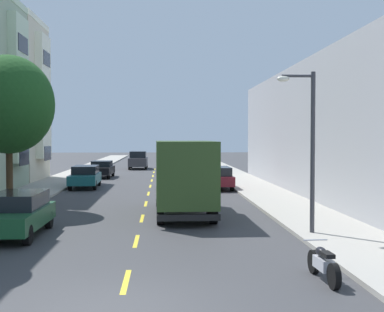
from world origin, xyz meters
TOP-DOWN VIEW (x-y plane):
  - ground_plane at (0.00, 30.00)m, footprint 160.00×160.00m
  - sidewalk_left at (-7.10, 28.00)m, footprint 3.20×120.00m
  - sidewalk_right at (7.10, 28.00)m, footprint 3.20×120.00m
  - lane_centerline_dashes at (0.00, 24.50)m, footprint 0.14×47.20m
  - apartment_block_opposite at (13.70, 20.00)m, footprint 10.00×36.00m
  - street_tree_second at (-6.40, 15.02)m, footprint 4.29×4.29m
  - street_lamp at (5.92, 7.54)m, footprint 1.35×0.28m
  - delivery_box_truck at (1.80, 12.75)m, footprint 2.52×7.65m
  - parked_hatchback_silver at (4.24, 54.48)m, footprint 1.78×4.02m
  - parked_wagon_teal at (-4.42, 26.08)m, footprint 1.95×4.75m
  - parked_sedan_black at (-4.34, 35.25)m, footprint 1.90×4.54m
  - parked_wagon_burgundy at (4.49, 24.65)m, footprint 1.88×4.72m
  - parked_wagon_white at (4.46, 37.97)m, footprint 1.86×4.72m
  - parked_wagon_forest at (-4.25, 8.24)m, footprint 1.83×4.70m
  - moving_charcoal_sedan at (-1.80, 47.69)m, footprint 1.95×4.80m
  - parked_motorcycle at (4.75, 1.79)m, footprint 0.62×2.05m

SIDE VIEW (x-z plane):
  - ground_plane at x=0.00m, z-range 0.00..0.00m
  - lane_centerline_dashes at x=0.00m, z-range 0.00..0.01m
  - sidewalk_left at x=-7.10m, z-range 0.00..0.14m
  - sidewalk_right at x=7.10m, z-range 0.00..0.14m
  - parked_motorcycle at x=4.75m, z-range -0.04..0.86m
  - parked_sedan_black at x=-4.34m, z-range 0.03..1.46m
  - parked_hatchback_silver at x=4.24m, z-range 0.01..1.51m
  - parked_wagon_teal at x=-4.42m, z-range 0.05..1.55m
  - parked_wagon_burgundy at x=4.49m, z-range 0.05..1.55m
  - parked_wagon_white at x=4.46m, z-range 0.05..1.55m
  - parked_wagon_forest at x=-4.25m, z-range 0.05..1.55m
  - moving_charcoal_sedan at x=-1.80m, z-range 0.02..1.95m
  - delivery_box_truck at x=1.80m, z-range 0.23..3.53m
  - street_lamp at x=5.92m, z-range 0.65..6.25m
  - apartment_block_opposite at x=13.70m, z-range 0.00..7.78m
  - street_tree_second at x=-6.40m, z-range 1.40..8.61m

